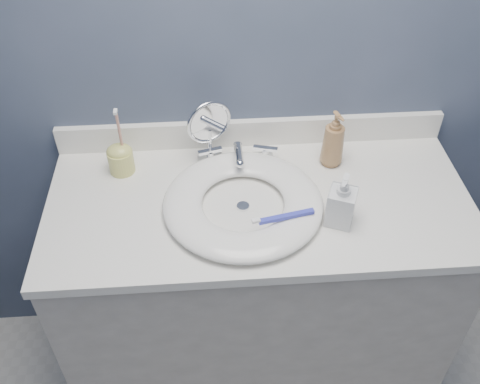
{
  "coord_description": "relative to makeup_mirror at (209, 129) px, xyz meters",
  "views": [
    {
      "loc": [
        -0.14,
        -0.13,
        1.93
      ],
      "look_at": [
        -0.06,
        0.94,
        0.94
      ],
      "focal_mm": 40.0,
      "sensor_mm": 36.0,
      "label": 1
    }
  ],
  "objects": [
    {
      "name": "back_wall",
      "position": [
        0.13,
        0.08,
        0.21
      ],
      "size": [
        2.2,
        0.02,
        2.4
      ],
      "primitive_type": "cube",
      "color": "#3F4A5E",
      "rests_on": "ground"
    },
    {
      "name": "vanity_cabinet",
      "position": [
        0.13,
        -0.19,
        -0.57
      ],
      "size": [
        1.2,
        0.55,
        0.85
      ],
      "primitive_type": "cube",
      "color": "beige",
      "rests_on": "ground"
    },
    {
      "name": "countertop",
      "position": [
        0.13,
        -0.19,
        -0.13
      ],
      "size": [
        1.22,
        0.57,
        0.03
      ],
      "primitive_type": "cube",
      "color": "white",
      "rests_on": "vanity_cabinet"
    },
    {
      "name": "backsplash",
      "position": [
        0.13,
        0.07,
        -0.07
      ],
      "size": [
        1.22,
        0.02,
        0.09
      ],
      "primitive_type": "cube",
      "color": "white",
      "rests_on": "countertop"
    },
    {
      "name": "basin",
      "position": [
        0.08,
        -0.22,
        -0.1
      ],
      "size": [
        0.45,
        0.45,
        0.04
      ],
      "primitive_type": null,
      "color": "white",
      "rests_on": "countertop"
    },
    {
      "name": "drain",
      "position": [
        0.08,
        -0.22,
        -0.11
      ],
      "size": [
        0.04,
        0.04,
        0.01
      ],
      "primitive_type": "cylinder",
      "color": "silver",
      "rests_on": "countertop"
    },
    {
      "name": "faucet",
      "position": [
        0.08,
        -0.03,
        -0.09
      ],
      "size": [
        0.25,
        0.13,
        0.07
      ],
      "color": "silver",
      "rests_on": "countertop"
    },
    {
      "name": "makeup_mirror",
      "position": [
        0.0,
        0.0,
        0.0
      ],
      "size": [
        0.13,
        0.08,
        0.21
      ],
      "rotation": [
        0.0,
        0.0,
        0.41
      ],
      "color": "silver",
      "rests_on": "countertop"
    },
    {
      "name": "soap_bottle_amber",
      "position": [
        0.37,
        -0.04,
        -0.02
      ],
      "size": [
        0.09,
        0.09,
        0.18
      ],
      "primitive_type": "imported",
      "rotation": [
        0.0,
        0.0,
        0.3
      ],
      "color": "#9B7146",
      "rests_on": "countertop"
    },
    {
      "name": "soap_bottle_clear",
      "position": [
        0.34,
        -0.3,
        -0.03
      ],
      "size": [
        0.1,
        0.1,
        0.16
      ],
      "primitive_type": "imported",
      "rotation": [
        0.0,
        0.0,
        -0.4
      ],
      "color": "silver",
      "rests_on": "countertop"
    },
    {
      "name": "toothbrush_holder",
      "position": [
        -0.27,
        -0.04,
        -0.06
      ],
      "size": [
        0.08,
        0.08,
        0.22
      ],
      "rotation": [
        0.0,
        0.0,
        0.15
      ],
      "color": "#D3D169",
      "rests_on": "countertop"
    },
    {
      "name": "toothbrush_lying",
      "position": [
        0.19,
        -0.31,
        -0.07
      ],
      "size": [
        0.17,
        0.05,
        0.02
      ],
      "rotation": [
        0.0,
        0.0,
        0.21
      ],
      "color": "#343BBB",
      "rests_on": "basin"
    }
  ]
}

